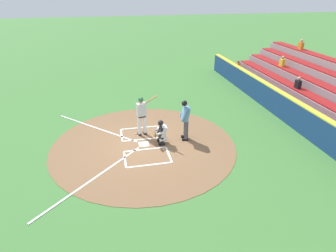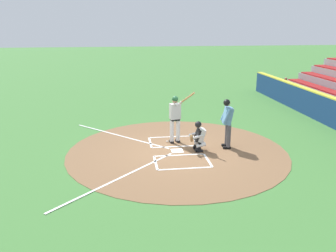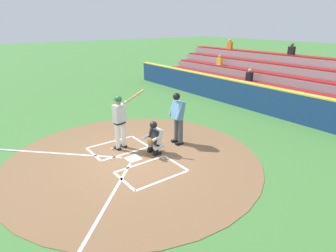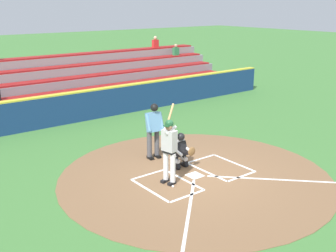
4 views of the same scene
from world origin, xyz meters
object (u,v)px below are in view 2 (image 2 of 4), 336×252
at_px(batter, 175,116).
at_px(baseball, 167,141).
at_px(catcher, 198,136).
at_px(plate_umpire, 227,120).

distance_m(batter, baseball, 1.11).
height_order(catcher, baseball, catcher).
bearing_deg(batter, plate_umpire, -113.28).
distance_m(plate_umpire, baseball, 2.53).
relative_size(plate_umpire, baseball, 25.20).
bearing_deg(baseball, plate_umpire, -112.74).
xyz_separation_m(batter, plate_umpire, (-0.78, -1.82, -0.02)).
distance_m(catcher, plate_umpire, 1.24).
bearing_deg(batter, catcher, -144.82).
relative_size(catcher, plate_umpire, 0.61).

